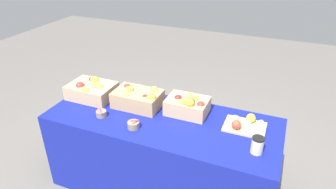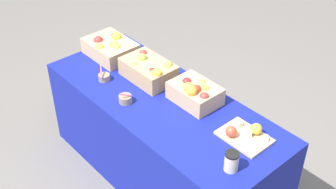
{
  "view_description": "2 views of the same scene",
  "coord_description": "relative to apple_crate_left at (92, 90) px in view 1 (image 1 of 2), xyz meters",
  "views": [
    {
      "loc": [
        0.84,
        -1.88,
        2.07
      ],
      "look_at": [
        0.04,
        0.04,
        0.95
      ],
      "focal_mm": 32.03,
      "sensor_mm": 36.0,
      "label": 1
    },
    {
      "loc": [
        1.91,
        -1.63,
        2.6
      ],
      "look_at": [
        0.03,
        0.03,
        0.78
      ],
      "focal_mm": 47.59,
      "sensor_mm": 36.0,
      "label": 2
    }
  ],
  "objects": [
    {
      "name": "ground_plane",
      "position": [
        0.73,
        -0.08,
        -0.81
      ],
      "size": [
        10.0,
        10.0,
        0.0
      ],
      "primitive_type": "plane",
      "color": "slate"
    },
    {
      "name": "table",
      "position": [
        0.73,
        -0.08,
        -0.44
      ],
      "size": [
        1.9,
        0.76,
        0.74
      ],
      "primitive_type": "cube",
      "color": "navy",
      "rests_on": "ground_plane"
    },
    {
      "name": "apple_crate_left",
      "position": [
        0.0,
        0.0,
        0.0
      ],
      "size": [
        0.41,
        0.3,
        0.17
      ],
      "color": "tan",
      "rests_on": "table"
    },
    {
      "name": "apple_crate_middle",
      "position": [
        0.46,
        0.02,
        0.01
      ],
      "size": [
        0.4,
        0.26,
        0.18
      ],
      "color": "tan",
      "rests_on": "table"
    },
    {
      "name": "apple_crate_right",
      "position": [
        0.9,
        0.07,
        0.01
      ],
      "size": [
        0.34,
        0.25,
        0.19
      ],
      "color": "tan",
      "rests_on": "table"
    },
    {
      "name": "cutting_board_front",
      "position": [
        1.37,
        0.04,
        -0.05
      ],
      "size": [
        0.31,
        0.23,
        0.09
      ],
      "color": "#D1B284",
      "rests_on": "table"
    },
    {
      "name": "sample_bowl_near",
      "position": [
        0.58,
        -0.29,
        -0.05
      ],
      "size": [
        0.09,
        0.09,
        0.1
      ],
      "color": "gray",
      "rests_on": "table"
    },
    {
      "name": "sample_bowl_mid",
      "position": [
        0.26,
        -0.25,
        -0.05
      ],
      "size": [
        0.1,
        0.09,
        0.1
      ],
      "color": "gray",
      "rests_on": "table"
    },
    {
      "name": "coffee_cup",
      "position": [
        1.5,
        -0.23,
        -0.01
      ],
      "size": [
        0.08,
        0.08,
        0.12
      ],
      "color": "beige",
      "rests_on": "table"
    }
  ]
}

